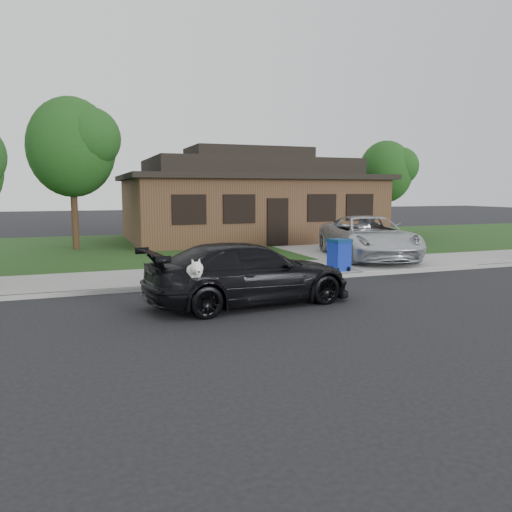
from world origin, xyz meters
name	(u,v)px	position (x,y,z in m)	size (l,w,h in m)	color
ground	(301,312)	(0.00, 0.00, 0.00)	(120.00, 120.00, 0.00)	black
sidewalk	(232,274)	(0.00, 5.00, 0.06)	(60.00, 3.00, 0.12)	gray
curb	(248,282)	(0.00, 3.50, 0.06)	(60.00, 0.12, 0.12)	gray
lawn	(180,246)	(0.00, 13.00, 0.07)	(60.00, 13.00, 0.13)	#193814
driveway	(327,248)	(6.00, 10.00, 0.07)	(4.50, 13.00, 0.14)	gray
sedan	(249,274)	(-0.79, 1.16, 0.71)	(5.11, 2.61, 1.42)	black
minivan	(368,237)	(5.62, 6.19, 0.91)	(2.56, 5.55, 1.54)	silver
recycling_bin	(339,254)	(3.25, 4.12, 0.62)	(0.70, 0.70, 1.00)	#0D2397
house	(248,200)	(4.00, 15.00, 2.13)	(12.60, 8.60, 4.65)	#422B1C
tree_0	(76,145)	(-4.34, 12.88, 4.48)	(3.78, 3.60, 6.34)	#332114
tree_1	(389,171)	(12.14, 14.40, 3.71)	(3.15, 3.00, 5.25)	#332114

